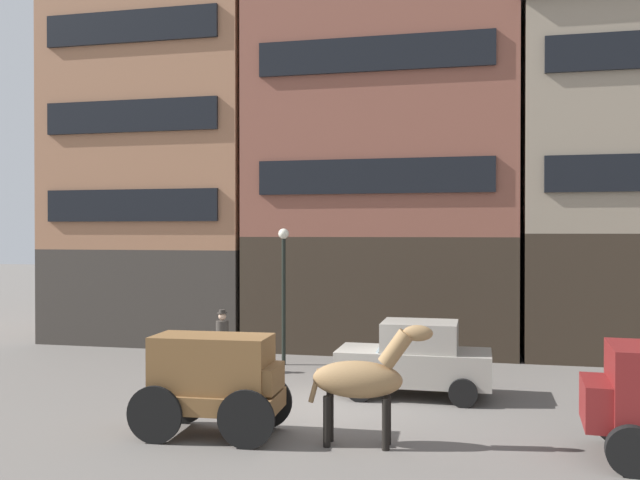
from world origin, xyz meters
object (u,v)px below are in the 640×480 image
at_px(draft_horse, 363,378).
at_px(pedestrian_officer, 222,338).
at_px(streetlamp_curbside, 284,276).
at_px(sedan_dark, 415,359).
at_px(cargo_wagon, 215,378).

height_order(draft_horse, pedestrian_officer, draft_horse).
bearing_deg(draft_horse, streetlamp_curbside, 116.32).
height_order(sedan_dark, streetlamp_curbside, streetlamp_curbside).
bearing_deg(pedestrian_officer, draft_horse, -49.33).
distance_m(draft_horse, pedestrian_officer, 7.72).
bearing_deg(streetlamp_curbside, draft_horse, -63.68).
bearing_deg(sedan_dark, cargo_wagon, -130.41).
height_order(cargo_wagon, sedan_dark, cargo_wagon).
xyz_separation_m(cargo_wagon, streetlamp_curbside, (-0.67, 7.32, 1.52)).
bearing_deg(draft_horse, pedestrian_officer, 130.67).
xyz_separation_m(pedestrian_officer, streetlamp_curbside, (1.40, 1.47, 1.69)).
height_order(draft_horse, streetlamp_curbside, streetlamp_curbside).
xyz_separation_m(sedan_dark, pedestrian_officer, (-5.63, 1.67, 0.07)).
relative_size(draft_horse, pedestrian_officer, 1.31).
bearing_deg(draft_horse, sedan_dark, 81.71).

